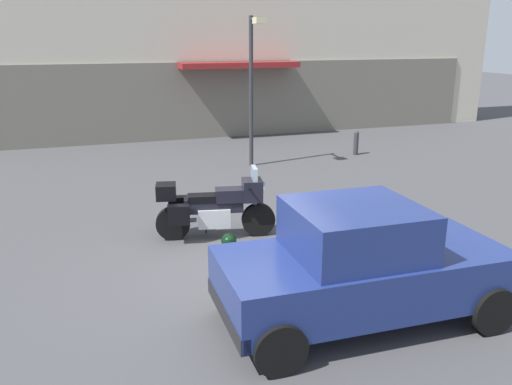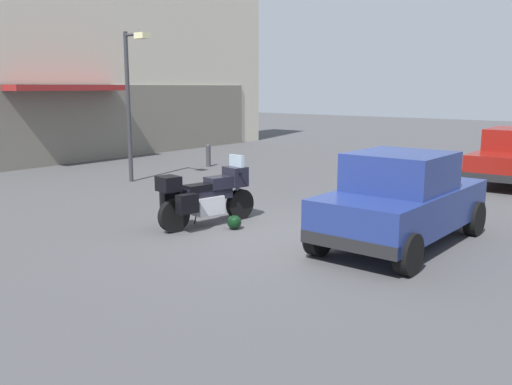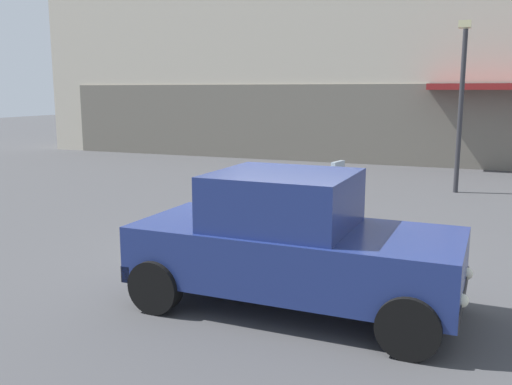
# 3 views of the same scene
# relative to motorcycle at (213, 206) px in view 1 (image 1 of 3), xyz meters

# --- Properties ---
(ground_plane) EXTENTS (80.00, 80.00, 0.00)m
(ground_plane) POSITION_rel_motorcycle_xyz_m (0.24, -1.51, -0.62)
(ground_plane) COLOR #424244
(building_facade_rear) EXTENTS (29.39, 3.40, 9.41)m
(building_facade_rear) POSITION_rel_motorcycle_xyz_m (0.24, 11.36, 4.04)
(building_facade_rear) COLOR beige
(building_facade_rear) RESTS_ON ground
(motorcycle) EXTENTS (2.24, 0.98, 1.36)m
(motorcycle) POSITION_rel_motorcycle_xyz_m (0.00, 0.00, 0.00)
(motorcycle) COLOR black
(motorcycle) RESTS_ON ground
(helmet) EXTENTS (0.28, 0.28, 0.28)m
(helmet) POSITION_rel_motorcycle_xyz_m (0.12, -0.62, -0.48)
(helmet) COLOR black
(helmet) RESTS_ON ground
(car_hatchback_near) EXTENTS (3.91, 1.87, 1.64)m
(car_hatchback_near) POSITION_rel_motorcycle_xyz_m (1.06, -3.62, 0.19)
(car_hatchback_near) COLOR navy
(car_hatchback_near) RESTS_ON ground
(streetlamp_curbside) EXTENTS (0.28, 0.94, 4.25)m
(streetlamp_curbside) POSITION_rel_motorcycle_xyz_m (2.54, 5.20, 2.00)
(streetlamp_curbside) COLOR #2D2D33
(streetlamp_curbside) RESTS_ON ground
(bollard_curbside) EXTENTS (0.16, 0.16, 0.79)m
(bollard_curbside) POSITION_rel_motorcycle_xyz_m (6.22, 5.68, -0.20)
(bollard_curbside) COLOR #333338
(bollard_curbside) RESTS_ON ground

